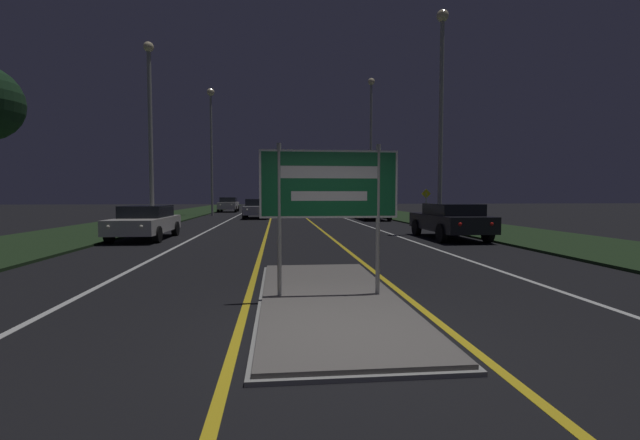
% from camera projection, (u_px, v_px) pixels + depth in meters
% --- Properties ---
extents(ground_plane, '(160.00, 160.00, 0.00)m').
position_uv_depth(ground_plane, '(348.00, 339.00, 5.11)').
color(ground_plane, black).
extents(median_island, '(2.28, 6.15, 0.10)m').
position_uv_depth(median_island, '(329.00, 298.00, 6.98)').
color(median_island, '#999993').
rests_on(median_island, ground_plane).
extents(verge_left, '(5.00, 100.00, 0.08)m').
position_uv_depth(verge_left, '(123.00, 225.00, 24.04)').
color(verge_left, '#1E3319').
rests_on(verge_left, ground_plane).
extents(verge_right, '(5.00, 100.00, 0.08)m').
position_uv_depth(verge_right, '(448.00, 223.00, 25.92)').
color(verge_right, '#1E3319').
rests_on(verge_right, ground_plane).
extents(centre_line_yellow_left, '(0.12, 70.00, 0.01)m').
position_uv_depth(centre_line_yellow_left, '(270.00, 220.00, 29.82)').
color(centre_line_yellow_left, gold).
rests_on(centre_line_yellow_left, ground_plane).
extents(centre_line_yellow_right, '(0.12, 70.00, 0.01)m').
position_uv_depth(centre_line_yellow_right, '(308.00, 220.00, 30.08)').
color(centre_line_yellow_right, gold).
rests_on(centre_line_yellow_right, ground_plane).
extents(lane_line_white_left, '(0.12, 70.00, 0.01)m').
position_uv_depth(lane_line_white_left, '(229.00, 220.00, 29.53)').
color(lane_line_white_left, silver).
rests_on(lane_line_white_left, ground_plane).
extents(lane_line_white_right, '(0.12, 70.00, 0.01)m').
position_uv_depth(lane_line_white_right, '(349.00, 219.00, 30.36)').
color(lane_line_white_right, silver).
rests_on(lane_line_white_right, ground_plane).
extents(edge_line_white_left, '(0.10, 70.00, 0.01)m').
position_uv_depth(edge_line_white_left, '(184.00, 220.00, 29.23)').
color(edge_line_white_left, silver).
rests_on(edge_line_white_left, ground_plane).
extents(edge_line_white_right, '(0.10, 70.00, 0.01)m').
position_uv_depth(edge_line_white_right, '(390.00, 219.00, 30.66)').
color(edge_line_white_right, silver).
rests_on(edge_line_white_right, ground_plane).
extents(highway_sign, '(2.23, 0.07, 2.44)m').
position_uv_depth(highway_sign, '(329.00, 190.00, 6.87)').
color(highway_sign, '#9E9E99').
rests_on(highway_sign, median_island).
extents(streetlight_left_near, '(0.45, 0.45, 8.46)m').
position_uv_depth(streetlight_left_near, '(150.00, 118.00, 18.93)').
color(streetlight_left_near, '#9E9E99').
rests_on(streetlight_left_near, ground_plane).
extents(streetlight_left_far, '(0.62, 0.62, 10.61)m').
position_uv_depth(streetlight_left_far, '(211.00, 129.00, 35.68)').
color(streetlight_left_far, '#9E9E99').
rests_on(streetlight_left_far, ground_plane).
extents(streetlight_right_near, '(0.52, 0.52, 9.71)m').
position_uv_depth(streetlight_right_near, '(441.00, 93.00, 18.58)').
color(streetlight_right_near, '#9E9E99').
rests_on(streetlight_right_near, ground_plane).
extents(streetlight_right_far, '(0.55, 0.55, 10.98)m').
position_uv_depth(streetlight_right_far, '(371.00, 128.00, 33.97)').
color(streetlight_right_far, '#9E9E99').
rests_on(streetlight_right_far, ground_plane).
extents(car_receding_0, '(1.97, 4.58, 1.39)m').
position_uv_depth(car_receding_0, '(450.00, 220.00, 16.84)').
color(car_receding_0, black).
rests_on(car_receding_0, ground_plane).
extents(car_receding_1, '(1.87, 4.84, 1.33)m').
position_uv_depth(car_receding_1, '(373.00, 210.00, 29.98)').
color(car_receding_1, black).
rests_on(car_receding_1, ground_plane).
extents(car_receding_2, '(1.94, 4.69, 1.40)m').
position_uv_depth(car_receding_2, '(313.00, 206.00, 38.16)').
color(car_receding_2, black).
rests_on(car_receding_2, ground_plane).
extents(car_approaching_0, '(1.89, 4.51, 1.31)m').
position_uv_depth(car_approaching_0, '(146.00, 221.00, 16.77)').
color(car_approaching_0, silver).
rests_on(car_approaching_0, ground_plane).
extents(car_approaching_1, '(1.88, 4.53, 1.45)m').
position_uv_depth(car_approaching_1, '(257.00, 208.00, 31.95)').
color(car_approaching_1, '#B7B7BC').
rests_on(car_approaching_1, ground_plane).
extents(car_approaching_2, '(1.94, 4.08, 1.51)m').
position_uv_depth(car_approaching_2, '(228.00, 204.00, 44.13)').
color(car_approaching_2, silver).
rests_on(car_approaching_2, ground_plane).
extents(warning_sign, '(0.60, 0.06, 2.04)m').
position_uv_depth(warning_sign, '(426.00, 202.00, 26.95)').
color(warning_sign, '#9E9E99').
rests_on(warning_sign, verge_right).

